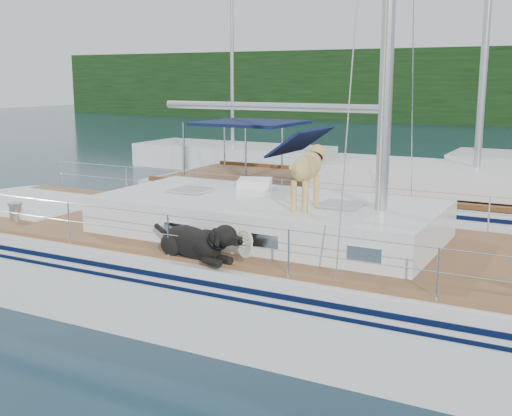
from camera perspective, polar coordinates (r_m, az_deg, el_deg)
The scene contains 4 objects.
ground at distance 10.69m, azimuth -2.90°, elevation -8.37°, with size 120.00×120.00×0.00m, color black.
main_sailboat at distance 10.42m, azimuth -2.49°, elevation -4.97°, with size 12.00×3.96×14.01m.
neighbor_sailboat at distance 15.46m, azimuth 10.40°, elevation 0.10°, with size 11.00×3.50×13.30m.
bg_boat_west at distance 26.37m, azimuth -2.08°, elevation 4.54°, with size 8.00×3.00×11.65m.
Camera 1 is at (5.23, -8.59, 3.63)m, focal length 45.00 mm.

